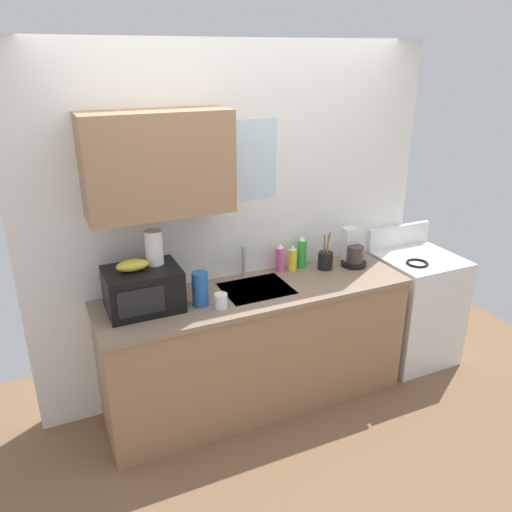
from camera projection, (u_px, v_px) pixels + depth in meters
name	position (u px, v px, depth m)	size (l,w,h in m)	color
kitchen_wall_assembly	(223.00, 216.00, 3.53)	(2.95, 0.42, 2.50)	white
counter_unit	(256.00, 345.00, 3.64)	(2.18, 0.63, 0.90)	#9E7551
sink_faucet	(244.00, 262.00, 3.64)	(0.03, 0.03, 0.23)	#B2B5BA
stove_range	(414.00, 307.00, 4.20)	(0.60, 0.60, 1.08)	white
microwave	(143.00, 289.00, 3.18)	(0.46, 0.35, 0.27)	black
banana_bunch	(133.00, 265.00, 3.10)	(0.20, 0.11, 0.07)	gold
paper_towel_roll	(154.00, 247.00, 3.17)	(0.11, 0.11, 0.22)	white
coffee_maker	(352.00, 251.00, 3.86)	(0.19, 0.21, 0.28)	black
dish_soap_bottle_pink	(280.00, 258.00, 3.73)	(0.07, 0.07, 0.22)	#E55999
dish_soap_bottle_yellow	(293.00, 259.00, 3.76)	(0.06, 0.06, 0.20)	yellow
dish_soap_bottle_green	(302.00, 253.00, 3.80)	(0.07, 0.07, 0.25)	green
cereal_canister	(200.00, 289.00, 3.23)	(0.10, 0.10, 0.22)	#2659A5
mug_white	(221.00, 301.00, 3.22)	(0.08, 0.08, 0.10)	white
utensil_crock	(325.00, 260.00, 3.79)	(0.11, 0.11, 0.29)	black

